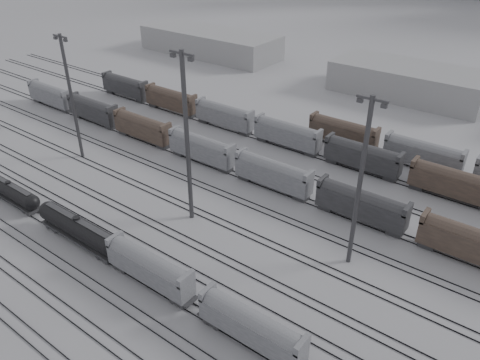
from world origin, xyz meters
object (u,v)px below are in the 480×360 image
Objects in this scene: tank_car_b at (79,228)px; hopper_car_b at (252,325)px; tank_car_a at (10,191)px; light_mast_c at (187,136)px; hopper_car_a at (149,267)px.

tank_car_b is 32.13m from hopper_car_b.
light_mast_c is (28.07, 15.24, 12.47)m from tank_car_a.
tank_car_a is at bearing 180.00° from tank_car_b.
tank_car_a is 1.14× the size of hopper_car_b.
light_mast_c is (-23.13, 15.24, 11.68)m from hopper_car_b.
light_mast_c is at bearing 146.63° from hopper_car_b.
tank_car_b is (19.07, 0.00, 0.34)m from tank_car_a.
tank_car_a is 51.21m from hopper_car_b.
hopper_car_b reaches higher than tank_car_a.
tank_car_a is 19.08m from tank_car_b.
light_mast_c reaches higher than hopper_car_b.
hopper_car_a is (15.38, -0.00, 0.52)m from tank_car_b.
hopper_car_a is (34.46, -0.00, 0.86)m from tank_car_a.
tank_car_b is 1.29× the size of hopper_car_a.
hopper_car_b is at bearing 0.00° from tank_car_b.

